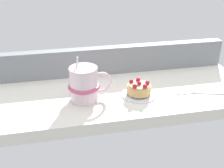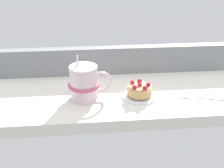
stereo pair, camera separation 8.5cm
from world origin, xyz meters
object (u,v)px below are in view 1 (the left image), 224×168
raspberry_tart (139,88)px  coffee_mug (85,84)px  dessert_fork (202,92)px  dessert_plate (139,94)px

raspberry_tart → coffee_mug: size_ratio=0.53×
raspberry_tart → dessert_fork: (19.98, -2.83, -2.25)cm
coffee_mug → dessert_plate: bearing=-3.1°
coffee_mug → dessert_fork: bearing=-5.9°
dessert_plate → coffee_mug: bearing=176.9°
dessert_fork → dessert_plate: bearing=171.9°
dessert_plate → dessert_fork: bearing=-8.1°
coffee_mug → dessert_fork: (36.49, -3.74, -4.83)cm
raspberry_tart → coffee_mug: coffee_mug is taller
dessert_plate → dessert_fork: dessert_plate is taller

